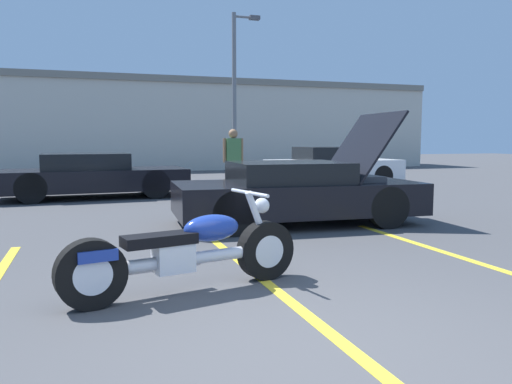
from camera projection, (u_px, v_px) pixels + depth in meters
The scene contains 10 objects.
ground_plane at pixel (319, 356), 3.36m from camera, with size 80.00×80.00×0.00m, color #474749.
parking_stripe_back at pixel (268, 284), 5.05m from camera, with size 0.12×5.44×0.01m, color yellow.
parking_stripe_far at pixel (479, 263), 5.89m from camera, with size 0.12×5.44×0.01m, color yellow.
far_building at pixel (118, 122), 24.18m from camera, with size 32.00×4.20×4.40m.
light_pole at pixel (236, 86), 21.06m from camera, with size 1.21×0.28×6.73m.
motorcycle at pixel (186, 253), 4.74m from camera, with size 2.37×0.84×0.94m.
show_car_hood_open at pixel (298, 192), 8.61m from camera, with size 4.27×2.04×1.94m.
parked_car_right_row at pixel (332, 167), 15.78m from camera, with size 4.11×1.81×1.23m.
parked_car_mid_row at pixel (92, 176), 12.54m from camera, with size 4.64×2.03×1.12m.
spectator_far_lot at pixel (233, 157), 12.35m from camera, with size 0.52×0.23×1.72m.
Camera 1 is at (-1.44, -2.92, 1.45)m, focal length 35.00 mm.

